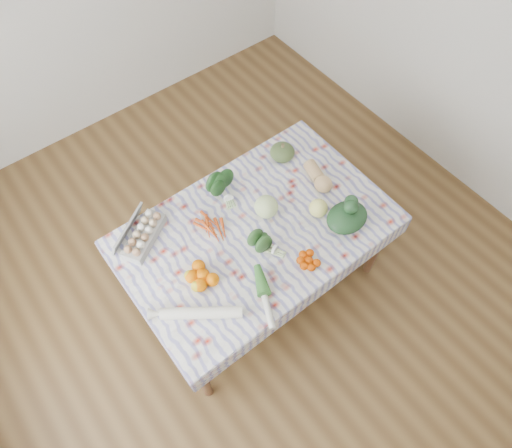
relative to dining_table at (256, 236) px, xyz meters
The scene contains 16 objects.
ground 0.68m from the dining_table, ahead, with size 4.50×4.50×0.00m, color brown.
dining_table is the anchor object (origin of this frame).
tablecloth 0.08m from the dining_table, ahead, with size 1.66×1.06×0.01m, color silver.
egg_carton 0.69m from the dining_table, 148.37° to the left, with size 0.34×0.14×0.09m, color #A4A5A0.
carrot_bunch 0.29m from the dining_table, 137.45° to the left, with size 0.20×0.18×0.04m, color #D04B15.
kale_bunch 0.36m from the dining_table, 89.48° to the left, with size 0.17×0.15×0.15m, color #173C15.
kabocha_squash 0.62m from the dining_table, 35.06° to the left, with size 0.17×0.17×0.11m, color #465B2D.
cabbage 0.21m from the dining_table, 23.53° to the left, with size 0.15×0.15×0.15m, color #BAD485.
butternut_squash 0.57m from the dining_table, ahead, with size 0.11×0.25×0.11m, color tan.
orange_cluster 0.47m from the dining_table, behind, with size 0.25×0.25×0.08m, color #F06B00.
broccoli 0.21m from the dining_table, 102.94° to the right, with size 0.15×0.15×0.11m, color #275020.
mandarin_cluster 0.40m from the dining_table, 74.02° to the right, with size 0.17×0.17×0.05m, color #D54600.
grapefruit 0.43m from the dining_table, 21.11° to the right, with size 0.12×0.12×0.12m, color #F2ED71.
spinach_bag 0.58m from the dining_table, 32.98° to the right, with size 0.27×0.22×0.12m, color black.
daikon 0.64m from the dining_table, 155.85° to the right, with size 0.07×0.07×0.47m, color white.
leek 0.48m from the dining_table, 121.74° to the right, with size 0.04×0.04×0.37m, color silver.
Camera 1 is at (-0.90, -1.16, 3.16)m, focal length 32.00 mm.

